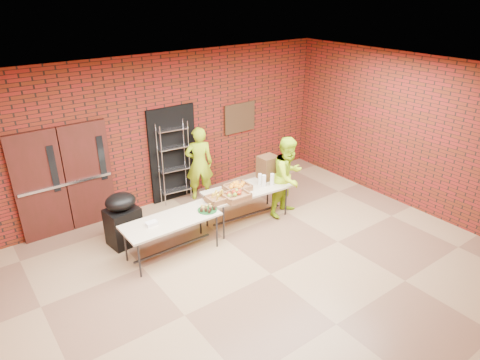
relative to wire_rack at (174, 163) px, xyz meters
name	(u,v)px	position (x,y,z in m)	size (l,w,h in m)	color
room	(274,188)	(-0.04, -3.32, 0.70)	(8.08, 7.08, 3.28)	brown
double_doors	(65,180)	(-2.24, 0.12, 0.15)	(1.78, 0.12, 2.10)	#421612
dark_doorway	(173,154)	(0.06, 0.14, 0.15)	(1.10, 0.06, 2.10)	black
bronze_plaque	(240,118)	(1.86, 0.13, 0.65)	(0.85, 0.04, 0.70)	#432E1A
wire_rack	(174,163)	(0.00, 0.00, 0.00)	(0.66, 0.22, 1.81)	#B2B1B8
table_left	(171,222)	(-1.06, -1.81, -0.26)	(1.71, 0.72, 0.70)	#C0B493
table_right	(247,191)	(0.73, -1.66, -0.24)	(1.82, 0.88, 0.72)	#C0B493
basket_bananas	(219,198)	(-0.03, -1.76, -0.12)	(0.43, 0.34, 0.13)	#98683D
basket_oranges	(237,187)	(0.51, -1.61, -0.11)	(0.49, 0.38, 0.15)	#98683D
basket_apples	(236,196)	(0.28, -1.89, -0.11)	(0.49, 0.38, 0.15)	#98683D
muffin_tray	(207,208)	(-0.37, -1.91, -0.16)	(0.35, 0.35, 0.09)	#144D1D
napkin_box	(152,224)	(-1.41, -1.79, -0.17)	(0.20, 0.13, 0.07)	white
coffee_dispenser	(268,167)	(1.37, -1.50, 0.06)	(0.37, 0.33, 0.48)	brown
cup_stack_front	(264,181)	(1.05, -1.78, -0.06)	(0.08, 0.08, 0.25)	white
cup_stack_mid	(272,179)	(1.23, -1.83, -0.06)	(0.08, 0.08, 0.25)	white
cup_stack_back	(260,179)	(1.05, -1.65, -0.06)	(0.08, 0.08, 0.23)	white
covered_grill	(123,219)	(-1.62, -0.98, -0.39)	(0.62, 0.54, 1.03)	black
volunteer_woman	(199,164)	(0.50, -0.22, -0.07)	(0.61, 0.40, 1.67)	#A9DA18
volunteer_man	(288,176)	(1.60, -1.89, -0.07)	(0.81, 0.63, 1.68)	#A9DA18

